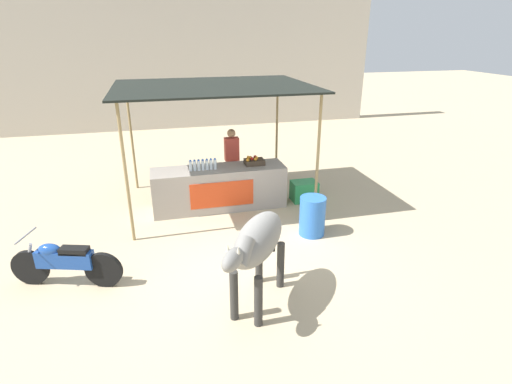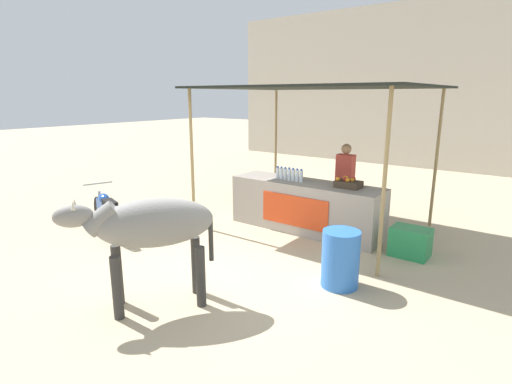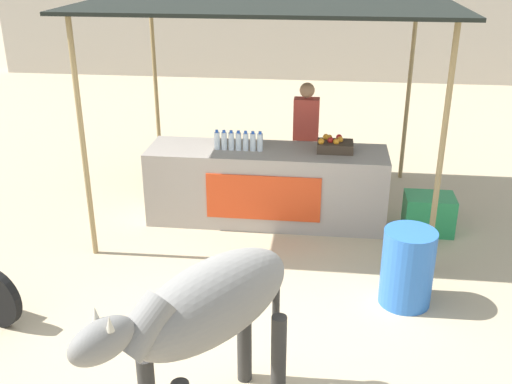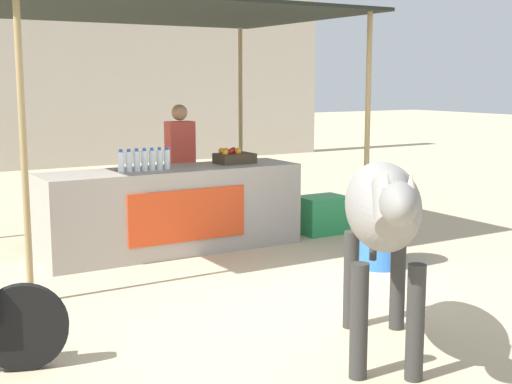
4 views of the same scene
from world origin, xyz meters
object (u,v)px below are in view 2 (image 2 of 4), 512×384
object	(u,v)px
stall_counter	(305,206)
cooler_box	(410,242)
motorcycle_parked	(108,212)
water_barrel	(340,259)
fruit_crate	(348,183)
vendor_behind_counter	(345,184)
cow	(150,227)

from	to	relation	value
stall_counter	cooler_box	world-z (taller)	stall_counter
cooler_box	motorcycle_parked	xyz separation A→B (m)	(-4.91, -2.32, 0.19)
cooler_box	motorcycle_parked	bearing A→B (deg)	-154.68
water_barrel	fruit_crate	bearing A→B (deg)	112.31
fruit_crate	water_barrel	distance (m)	2.06
motorcycle_parked	stall_counter	bearing A→B (deg)	40.09
stall_counter	motorcycle_parked	world-z (taller)	stall_counter
cooler_box	water_barrel	size ratio (longest dim) A/B	0.75
vendor_behind_counter	cow	distance (m)	4.42
cooler_box	water_barrel	world-z (taller)	water_barrel
stall_counter	vendor_behind_counter	world-z (taller)	vendor_behind_counter
cow	motorcycle_parked	size ratio (longest dim) A/B	0.97
water_barrel	cow	distance (m)	2.56
stall_counter	water_barrel	world-z (taller)	stall_counter
fruit_crate	cooler_box	size ratio (longest dim) A/B	0.73
water_barrel	cow	size ratio (longest dim) A/B	0.47
stall_counter	cooler_box	size ratio (longest dim) A/B	5.00
fruit_crate	motorcycle_parked	bearing A→B (deg)	-146.28
stall_counter	motorcycle_parked	size ratio (longest dim) A/B	1.72
vendor_behind_counter	water_barrel	world-z (taller)	vendor_behind_counter
vendor_behind_counter	stall_counter	bearing A→B (deg)	-120.98
fruit_crate	water_barrel	world-z (taller)	fruit_crate
vendor_behind_counter	motorcycle_parked	distance (m)	4.62
water_barrel	motorcycle_parked	xyz separation A→B (m)	(-4.46, -0.66, 0.03)
cooler_box	cow	xyz separation A→B (m)	(-2.07, -3.54, 0.79)
motorcycle_parked	fruit_crate	bearing A→B (deg)	33.72
fruit_crate	vendor_behind_counter	xyz separation A→B (m)	(-0.38, 0.70, -0.18)
stall_counter	cooler_box	distance (m)	2.05
vendor_behind_counter	motorcycle_parked	world-z (taller)	vendor_behind_counter
fruit_crate	cooler_box	world-z (taller)	fruit_crate
cooler_box	fruit_crate	bearing A→B (deg)	172.72
cooler_box	motorcycle_parked	world-z (taller)	motorcycle_parked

